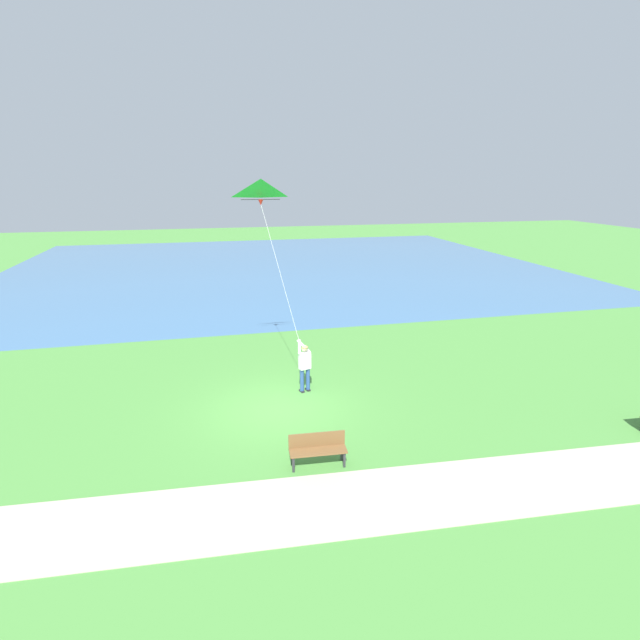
% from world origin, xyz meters
% --- Properties ---
extents(ground_plane, '(120.00, 120.00, 0.00)m').
position_xyz_m(ground_plane, '(0.00, 0.00, 0.00)').
color(ground_plane, '#4C8E3D').
extents(lake_water, '(36.00, 44.00, 0.01)m').
position_xyz_m(lake_water, '(-26.22, 4.00, 0.00)').
color(lake_water, teal).
rests_on(lake_water, ground).
extents(walkway_path, '(4.28, 32.09, 0.02)m').
position_xyz_m(walkway_path, '(5.15, 2.00, 0.01)').
color(walkway_path, '#B7AD99').
rests_on(walkway_path, ground).
extents(person_kite_flyer, '(0.63, 0.50, 1.83)m').
position_xyz_m(person_kite_flyer, '(-1.19, 1.18, 1.05)').
color(person_kite_flyer, '#232328').
rests_on(person_kite_flyer, ground).
extents(flying_kite, '(2.87, 1.66, 5.44)m').
position_xyz_m(flying_kite, '(-4.06, 0.18, 6.74)').
color(flying_kite, green).
extents(park_bench_near_walkway, '(0.53, 1.52, 0.88)m').
position_xyz_m(park_bench_near_walkway, '(3.39, 0.60, 0.51)').
color(park_bench_near_walkway, brown).
rests_on(park_bench_near_walkway, ground).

